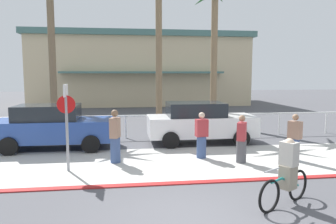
% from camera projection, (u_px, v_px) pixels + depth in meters
% --- Properties ---
extents(ground_plane, '(80.00, 80.00, 0.00)m').
position_uv_depth(ground_plane, '(150.00, 132.00, 16.11)').
color(ground_plane, '#4C4C51').
extents(sidewalk_strip, '(44.00, 4.00, 0.02)m').
position_uv_depth(sidewalk_strip, '(165.00, 163.00, 10.40)').
color(sidewalk_strip, beige).
rests_on(sidewalk_strip, ground).
extents(curb_paint, '(44.00, 0.24, 0.03)m').
position_uv_depth(curb_paint, '(174.00, 183.00, 8.43)').
color(curb_paint, maroon).
rests_on(curb_paint, ground).
extents(building_backdrop, '(20.08, 12.15, 6.61)m').
position_uv_depth(building_backdrop, '(140.00, 69.00, 32.86)').
color(building_backdrop, beige).
rests_on(building_backdrop, ground).
extents(rail_fence, '(21.81, 0.08, 1.04)m').
position_uv_depth(rail_fence, '(153.00, 119.00, 14.54)').
color(rail_fence, white).
rests_on(rail_fence, ground).
extents(stop_sign_bike_lane, '(0.52, 0.56, 2.56)m').
position_uv_depth(stop_sign_bike_lane, '(66.00, 115.00, 9.31)').
color(stop_sign_bike_lane, gray).
rests_on(stop_sign_bike_lane, ground).
extents(palm_tree_1, '(3.32, 3.27, 7.96)m').
position_uv_depth(palm_tree_1, '(51.00, 10.00, 16.47)').
color(palm_tree_1, '#756047').
rests_on(palm_tree_1, ground).
extents(palm_tree_2, '(3.27, 2.96, 9.18)m').
position_uv_depth(palm_tree_2, '(159.00, 4.00, 17.83)').
color(palm_tree_2, '#846B4C').
rests_on(palm_tree_2, ground).
extents(palm_tree_3, '(2.92, 2.92, 7.50)m').
position_uv_depth(palm_tree_3, '(214.00, 27.00, 17.74)').
color(palm_tree_3, '#846B4C').
rests_on(palm_tree_3, ground).
extents(car_blue_1, '(4.40, 2.02, 1.69)m').
position_uv_depth(car_blue_1, '(54.00, 126.00, 12.30)').
color(car_blue_1, '#284793').
rests_on(car_blue_1, ground).
extents(car_white_2, '(4.40, 2.02, 1.69)m').
position_uv_depth(car_white_2, '(200.00, 122.00, 13.38)').
color(car_white_2, white).
rests_on(car_white_2, ground).
extents(cyclist_teal_0, '(1.59, 0.98, 1.50)m').
position_uv_depth(cyclist_teal_0, '(287.00, 174.00, 7.02)').
color(cyclist_teal_0, black).
rests_on(cyclist_teal_0, ground).
extents(pedestrian_0, '(0.39, 0.45, 1.73)m').
position_uv_depth(pedestrian_0, '(115.00, 138.00, 10.32)').
color(pedestrian_0, '#384C7A').
rests_on(pedestrian_0, ground).
extents(pedestrian_1, '(0.43, 0.36, 1.58)m').
position_uv_depth(pedestrian_1, '(202.00, 137.00, 10.91)').
color(pedestrian_1, '#384C7A').
rests_on(pedestrian_1, ground).
extents(pedestrian_2, '(0.44, 0.48, 1.55)m').
position_uv_depth(pedestrian_2, '(295.00, 140.00, 10.61)').
color(pedestrian_2, '#384C7A').
rests_on(pedestrian_2, ground).
extents(pedestrian_3, '(0.43, 0.48, 1.55)m').
position_uv_depth(pedestrian_3, '(241.00, 141.00, 10.33)').
color(pedestrian_3, '#4C4C51').
rests_on(pedestrian_3, ground).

